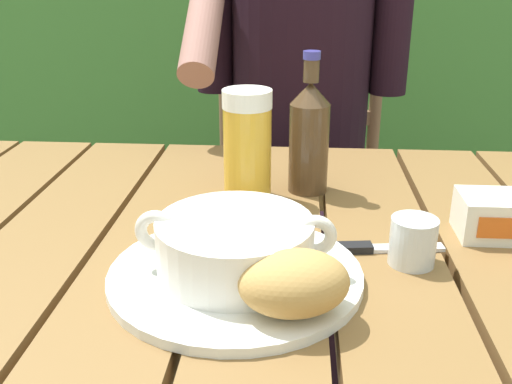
% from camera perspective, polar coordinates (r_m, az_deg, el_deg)
% --- Properties ---
extents(dining_table, '(1.34, 0.94, 0.72)m').
position_cam_1_polar(dining_table, '(0.78, 0.97, -12.25)').
color(dining_table, brown).
rests_on(dining_table, ground_plane).
extents(chair_near_diner, '(0.47, 0.42, 0.98)m').
position_cam_1_polar(chair_near_diner, '(1.66, 4.04, 0.91)').
color(chair_near_diner, brown).
rests_on(chair_near_diner, ground_plane).
extents(person_eating, '(0.48, 0.47, 1.25)m').
position_cam_1_polar(person_eating, '(1.39, 4.14, 7.61)').
color(person_eating, black).
rests_on(person_eating, ground_plane).
extents(serving_plate, '(0.29, 0.29, 0.01)m').
position_cam_1_polar(serving_plate, '(0.69, -2.00, -8.00)').
color(serving_plate, white).
rests_on(serving_plate, dining_table).
extents(soup_bowl, '(0.23, 0.18, 0.07)m').
position_cam_1_polar(soup_bowl, '(0.67, -2.04, -5.10)').
color(soup_bowl, white).
rests_on(soup_bowl, serving_plate).
extents(bread_roll, '(0.13, 0.11, 0.07)m').
position_cam_1_polar(bread_roll, '(0.60, 3.69, -8.75)').
color(bread_roll, tan).
rests_on(bread_roll, serving_plate).
extents(beer_glass, '(0.07, 0.07, 0.17)m').
position_cam_1_polar(beer_glass, '(0.89, -0.84, 4.57)').
color(beer_glass, gold).
rests_on(beer_glass, dining_table).
extents(beer_bottle, '(0.06, 0.06, 0.22)m').
position_cam_1_polar(beer_bottle, '(0.92, 5.16, 5.49)').
color(beer_bottle, '#4C3520').
rests_on(beer_bottle, dining_table).
extents(water_glass_small, '(0.06, 0.06, 0.06)m').
position_cam_1_polar(water_glass_small, '(0.74, 14.93, -4.63)').
color(water_glass_small, silver).
rests_on(water_glass_small, dining_table).
extents(butter_tub, '(0.10, 0.08, 0.06)m').
position_cam_1_polar(butter_tub, '(0.85, 22.28, -2.15)').
color(butter_tub, white).
rests_on(butter_tub, dining_table).
extents(table_knife, '(0.16, 0.04, 0.01)m').
position_cam_1_polar(table_knife, '(0.77, 10.94, -5.34)').
color(table_knife, silver).
rests_on(table_knife, dining_table).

